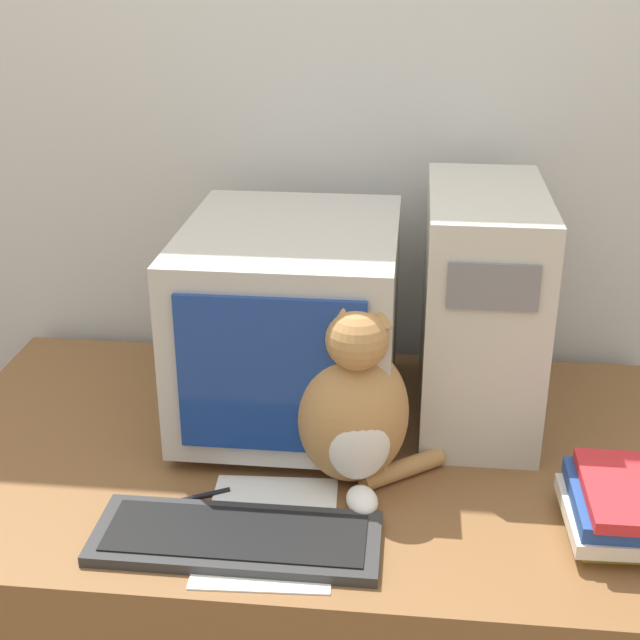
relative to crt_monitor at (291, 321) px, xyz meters
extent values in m
cube|color=silver|center=(0.04, 0.36, 0.34)|extent=(7.00, 0.05, 2.50)
cube|color=brown|center=(0.04, -0.13, -0.56)|extent=(1.39, 0.84, 0.71)
cube|color=#BCB7AD|center=(0.00, 0.00, -0.19)|extent=(0.28, 0.29, 0.02)
cube|color=#BCB7AD|center=(0.00, 0.00, 0.01)|extent=(0.39, 0.48, 0.36)
cube|color=navy|center=(0.00, -0.24, 0.01)|extent=(0.32, 0.01, 0.28)
cube|color=beige|center=(0.36, 0.05, 0.03)|extent=(0.21, 0.42, 0.45)
cube|color=slate|center=(0.36, -0.16, 0.15)|extent=(0.15, 0.01, 0.08)
cube|color=#2D2D2D|center=(-0.03, -0.42, -0.19)|extent=(0.45, 0.17, 0.02)
cube|color=black|center=(-0.03, -0.42, -0.18)|extent=(0.41, 0.13, 0.00)
ellipsoid|color=#B7844C|center=(0.13, -0.21, -0.07)|extent=(0.23, 0.22, 0.25)
ellipsoid|color=white|center=(0.15, -0.27, -0.09)|extent=(0.12, 0.07, 0.14)
sphere|color=#B7844C|center=(0.14, -0.24, 0.08)|extent=(0.13, 0.13, 0.10)
cone|color=#B7844C|center=(0.12, -0.24, 0.12)|extent=(0.04, 0.04, 0.04)
cone|color=#B7844C|center=(0.18, -0.23, 0.12)|extent=(0.04, 0.04, 0.04)
ellipsoid|color=white|center=(0.16, -0.31, -0.18)|extent=(0.07, 0.09, 0.04)
cylinder|color=#B7844C|center=(0.22, -0.20, -0.18)|extent=(0.15, 0.13, 0.03)
cube|color=gold|center=(0.56, -0.32, -0.19)|extent=(0.13, 0.17, 0.02)
cube|color=beige|center=(0.56, -0.33, -0.16)|extent=(0.16, 0.20, 0.02)
cube|color=#234793|center=(0.56, -0.33, -0.14)|extent=(0.14, 0.20, 0.03)
cube|color=red|center=(0.56, -0.33, -0.11)|extent=(0.12, 0.21, 0.02)
cylinder|color=black|center=(-0.14, -0.32, -0.19)|extent=(0.14, 0.08, 0.01)
cube|color=white|center=(0.01, -0.38, -0.20)|extent=(0.22, 0.31, 0.00)
camera|label=1|loc=(0.22, -1.54, 0.68)|focal=50.00mm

